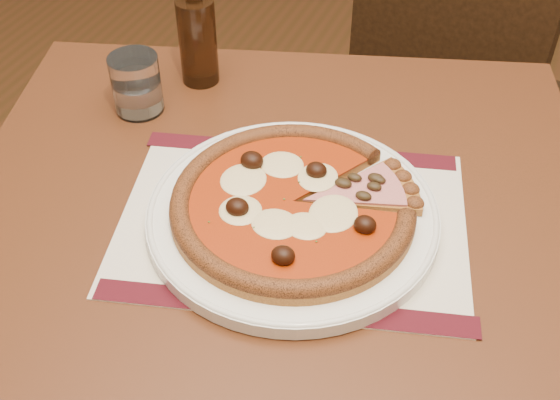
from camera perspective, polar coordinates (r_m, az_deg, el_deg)
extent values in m
cube|color=#5A3119|center=(2.07, 7.74, 1.65)|extent=(5.00, 6.00, 0.02)
cube|color=#5E2A16|center=(0.85, -0.50, -3.31)|extent=(1.00, 1.00, 0.04)
cylinder|color=#5E2A16|center=(1.42, -13.29, -2.60)|extent=(0.05, 0.05, 0.71)
cylinder|color=#5E2A16|center=(1.39, 15.47, -4.31)|extent=(0.05, 0.05, 0.71)
cube|color=black|center=(1.69, 14.55, 7.52)|extent=(0.47, 0.47, 0.04)
cylinder|color=black|center=(1.91, 20.10, 2.81)|extent=(0.03, 0.03, 0.38)
cylinder|color=black|center=(1.98, 11.14, 6.58)|extent=(0.03, 0.03, 0.38)
cylinder|color=black|center=(1.66, 16.11, -3.26)|extent=(0.03, 0.03, 0.38)
cylinder|color=black|center=(1.74, 6.08, 1.31)|extent=(0.03, 0.03, 0.38)
cube|color=black|center=(1.42, 13.11, 11.58)|extent=(0.39, 0.13, 0.41)
cube|color=silver|center=(0.85, 1.02, -1.73)|extent=(0.47, 0.39, 0.00)
cylinder|color=white|center=(0.84, 1.03, -1.24)|extent=(0.35, 0.35, 0.02)
cylinder|color=#AF6F2A|center=(0.83, 1.04, -0.50)|extent=(0.29, 0.29, 0.01)
torus|color=brown|center=(0.82, 1.05, -0.20)|extent=(0.29, 0.29, 0.02)
cylinder|color=#982D07|center=(0.82, 1.05, -0.15)|extent=(0.25, 0.25, 0.00)
ellipsoid|color=#FBEBA9|center=(0.85, 3.01, 1.93)|extent=(0.05, 0.04, 0.01)
ellipsoid|color=#FBEBA9|center=(0.88, 0.01, 3.58)|extent=(0.05, 0.04, 0.01)
ellipsoid|color=#FBEBA9|center=(0.84, -1.86, 1.32)|extent=(0.05, 0.04, 0.01)
ellipsoid|color=#FBEBA9|center=(0.81, -4.42, -0.90)|extent=(0.05, 0.04, 0.01)
ellipsoid|color=#FBEBA9|center=(0.79, -0.63, -2.10)|extent=(0.05, 0.04, 0.01)
ellipsoid|color=#FBEBA9|center=(0.77, 3.05, -3.78)|extent=(0.05, 0.04, 0.01)
ellipsoid|color=#FBEBA9|center=(0.81, 4.31, -0.92)|extent=(0.05, 0.04, 0.01)
ellipsoid|color=black|center=(0.85, 3.12, 3.06)|extent=(0.03, 0.03, 0.02)
ellipsoid|color=black|center=(0.87, -2.57, 3.95)|extent=(0.03, 0.03, 0.02)
ellipsoid|color=black|center=(0.80, -3.07, 0.00)|extent=(0.03, 0.03, 0.02)
ellipsoid|color=black|center=(0.75, 0.28, -3.88)|extent=(0.03, 0.03, 0.02)
ellipsoid|color=black|center=(0.79, 4.88, -0.70)|extent=(0.03, 0.03, 0.02)
ellipsoid|color=#322312|center=(0.83, 5.33, 0.36)|extent=(0.02, 0.01, 0.01)
ellipsoid|color=#322312|center=(0.84, 7.96, 0.79)|extent=(0.02, 0.01, 0.01)
ellipsoid|color=#322312|center=(0.83, 5.21, 0.77)|extent=(0.02, 0.01, 0.01)
ellipsoid|color=#322312|center=(0.85, 7.63, 1.50)|extent=(0.02, 0.01, 0.01)
ellipsoid|color=#322312|center=(0.84, 4.99, 1.16)|extent=(0.02, 0.01, 0.01)
ellipsoid|color=#322312|center=(0.86, 7.13, 2.16)|extent=(0.02, 0.01, 0.01)
cylinder|color=white|center=(1.02, -11.60, 9.22)|extent=(0.09, 0.09, 0.09)
cylinder|color=#361C0D|center=(1.06, -6.69, 12.67)|extent=(0.06, 0.06, 0.13)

